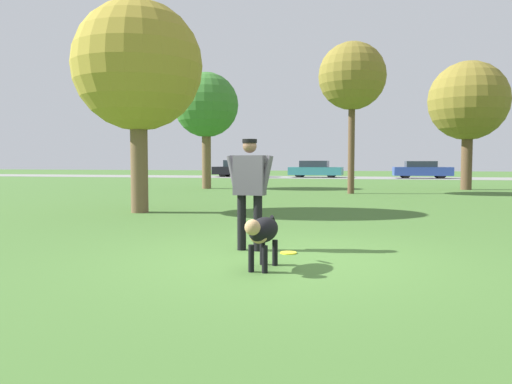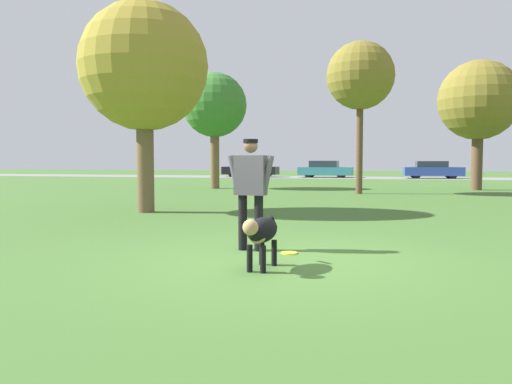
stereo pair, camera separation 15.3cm
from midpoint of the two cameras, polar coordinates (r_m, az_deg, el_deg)
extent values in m
plane|color=#426B2D|center=(6.77, 3.52, -7.63)|extent=(120.00, 120.00, 0.00)
cube|color=gray|center=(39.47, 12.07, 1.60)|extent=(120.00, 6.00, 0.01)
cylinder|color=black|center=(7.28, 0.92, -3.57)|extent=(0.14, 0.14, 0.82)
cylinder|color=black|center=(7.36, -0.93, -3.50)|extent=(0.14, 0.14, 0.82)
cube|color=#514C56|center=(7.27, -0.01, 1.93)|extent=(0.47, 0.26, 0.58)
cylinder|color=#514C56|center=(7.19, 1.90, 1.91)|extent=(0.21, 0.11, 0.58)
cylinder|color=#514C56|center=(7.35, -1.89, 1.95)|extent=(0.21, 0.11, 0.58)
sphere|color=brown|center=(7.27, -0.01, 5.28)|extent=(0.22, 0.22, 0.20)
cylinder|color=black|center=(7.27, -0.01, 5.85)|extent=(0.23, 0.23, 0.06)
ellipsoid|color=black|center=(6.07, 1.46, -4.35)|extent=(0.38, 0.74, 0.31)
ellipsoid|color=tan|center=(5.90, 0.87, -5.11)|extent=(0.23, 0.19, 0.17)
sphere|color=tan|center=(5.67, 0.14, -4.06)|extent=(0.20, 0.20, 0.18)
cylinder|color=black|center=(5.89, 1.57, -7.70)|extent=(0.08, 0.08, 0.32)
cylinder|color=black|center=(5.95, 0.01, -7.60)|extent=(0.08, 0.08, 0.32)
cylinder|color=black|center=(6.31, 2.82, -6.96)|extent=(0.08, 0.08, 0.32)
cylinder|color=black|center=(6.36, 1.36, -6.87)|extent=(0.08, 0.08, 0.32)
cylinder|color=black|center=(6.48, 2.69, -3.44)|extent=(0.07, 0.22, 0.20)
cylinder|color=yellow|center=(7.15, 4.42, -6.96)|extent=(0.24, 0.24, 0.02)
torus|color=yellow|center=(7.15, 4.42, -6.96)|extent=(0.24, 0.24, 0.02)
cylinder|color=brown|center=(23.76, -4.54, 3.79)|extent=(0.43, 0.43, 2.81)
sphere|color=#38752D|center=(23.90, -4.57, 9.90)|extent=(3.03, 3.03, 3.03)
cylinder|color=brown|center=(20.39, 11.95, 4.98)|extent=(0.26, 0.26, 3.68)
sphere|color=olive|center=(20.66, 12.06, 12.89)|extent=(2.68, 2.68, 2.68)
cylinder|color=brown|center=(13.03, -12.21, 3.17)|extent=(0.43, 0.43, 2.48)
sphere|color=olive|center=(13.24, -12.35, 13.86)|extent=(3.24, 3.24, 3.24)
cylinder|color=brown|center=(24.64, 24.10, 3.35)|extent=(0.48, 0.48, 2.70)
sphere|color=olive|center=(24.79, 24.26, 9.56)|extent=(3.55, 3.55, 3.55)
cube|color=black|center=(40.68, -0.51, 2.47)|extent=(4.45, 1.81, 0.62)
cube|color=#232D38|center=(40.70, -0.70, 3.29)|extent=(2.32, 1.55, 0.53)
cylinder|color=black|center=(41.13, 1.56, 2.18)|extent=(0.62, 0.20, 0.62)
cylinder|color=black|center=(39.61, 1.08, 2.13)|extent=(0.62, 0.20, 0.62)
cylinder|color=black|center=(41.78, -2.02, 2.20)|extent=(0.62, 0.20, 0.62)
cylinder|color=black|center=(40.29, -2.63, 2.15)|extent=(0.62, 0.20, 0.62)
cube|color=teal|center=(39.67, 8.07, 2.38)|extent=(4.25, 1.96, 0.62)
cube|color=#232D38|center=(39.68, 7.90, 3.20)|extent=(2.24, 1.62, 0.51)
cylinder|color=black|center=(40.27, 9.99, 2.06)|extent=(0.58, 0.23, 0.57)
cylinder|color=black|center=(38.75, 9.73, 2.01)|extent=(0.58, 0.23, 0.57)
cylinder|color=black|center=(40.63, 6.48, 2.10)|extent=(0.58, 0.23, 0.57)
cylinder|color=black|center=(39.13, 6.09, 2.05)|extent=(0.58, 0.23, 0.57)
cube|color=#284293|center=(39.31, 19.69, 2.23)|extent=(4.28, 1.88, 0.64)
cube|color=#232D38|center=(39.28, 19.52, 3.02)|extent=(2.25, 1.54, 0.44)
cylinder|color=black|center=(40.23, 21.30, 1.90)|extent=(0.62, 0.23, 0.61)
cylinder|color=black|center=(38.82, 21.68, 1.84)|extent=(0.62, 0.23, 0.61)
cylinder|color=black|center=(39.85, 17.73, 1.96)|extent=(0.62, 0.23, 0.61)
cylinder|color=black|center=(38.43, 17.98, 1.90)|extent=(0.62, 0.23, 0.61)
camera|label=1|loc=(0.08, -89.34, 0.04)|focal=35.00mm
camera|label=2|loc=(0.08, 90.66, -0.04)|focal=35.00mm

